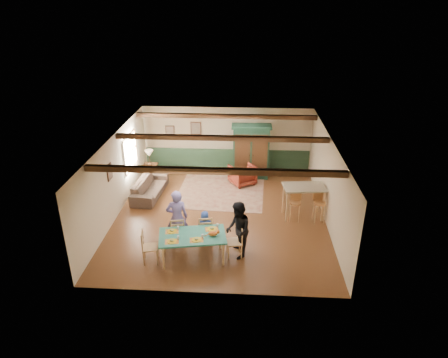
# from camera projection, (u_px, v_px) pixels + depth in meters

# --- Properties ---
(floor) EXTENTS (8.00, 8.00, 0.00)m
(floor) POSITION_uv_depth(u_px,v_px,m) (221.00, 214.00, 13.67)
(floor) COLOR #502B16
(floor) RESTS_ON ground
(wall_back) EXTENTS (7.00, 0.02, 2.70)m
(wall_back) POSITION_uv_depth(u_px,v_px,m) (227.00, 139.00, 16.74)
(wall_back) COLOR beige
(wall_back) RESTS_ON floor
(wall_left) EXTENTS (0.02, 8.00, 2.70)m
(wall_left) POSITION_uv_depth(u_px,v_px,m) (116.00, 176.00, 13.30)
(wall_left) COLOR beige
(wall_left) RESTS_ON floor
(wall_right) EXTENTS (0.02, 8.00, 2.70)m
(wall_right) POSITION_uv_depth(u_px,v_px,m) (328.00, 181.00, 12.91)
(wall_right) COLOR beige
(wall_right) RESTS_ON floor
(ceiling) EXTENTS (7.00, 8.00, 0.02)m
(ceiling) POSITION_uv_depth(u_px,v_px,m) (220.00, 139.00, 12.55)
(ceiling) COLOR silver
(ceiling) RESTS_ON wall_back
(wainscot_back) EXTENTS (6.95, 0.03, 0.90)m
(wainscot_back) POSITION_uv_depth(u_px,v_px,m) (227.00, 159.00, 17.09)
(wainscot_back) COLOR #213D28
(wainscot_back) RESTS_ON floor
(ceiling_beam_front) EXTENTS (6.95, 0.16, 0.16)m
(ceiling_beam_front) POSITION_uv_depth(u_px,v_px,m) (214.00, 171.00, 10.50)
(ceiling_beam_front) COLOR black
(ceiling_beam_front) RESTS_ON ceiling
(ceiling_beam_mid) EXTENTS (6.95, 0.16, 0.16)m
(ceiling_beam_mid) POSITION_uv_depth(u_px,v_px,m) (221.00, 138.00, 12.95)
(ceiling_beam_mid) COLOR black
(ceiling_beam_mid) RESTS_ON ceiling
(ceiling_beam_back) EXTENTS (6.95, 0.16, 0.16)m
(ceiling_beam_back) POSITION_uv_depth(u_px,v_px,m) (226.00, 116.00, 15.31)
(ceiling_beam_back) COLOR black
(ceiling_beam_back) RESTS_ON ceiling
(window_left) EXTENTS (0.06, 1.60, 1.30)m
(window_left) POSITION_uv_depth(u_px,v_px,m) (130.00, 152.00, 14.76)
(window_left) COLOR white
(window_left) RESTS_ON wall_left
(picture_left_wall) EXTENTS (0.04, 0.42, 0.52)m
(picture_left_wall) POSITION_uv_depth(u_px,v_px,m) (110.00, 172.00, 12.59)
(picture_left_wall) COLOR gray
(picture_left_wall) RESTS_ON wall_left
(picture_back_a) EXTENTS (0.45, 0.04, 0.55)m
(picture_back_a) POSITION_uv_depth(u_px,v_px,m) (196.00, 128.00, 16.60)
(picture_back_a) COLOR gray
(picture_back_a) RESTS_ON wall_back
(picture_back_b) EXTENTS (0.38, 0.04, 0.48)m
(picture_back_b) POSITION_uv_depth(u_px,v_px,m) (170.00, 131.00, 16.72)
(picture_back_b) COLOR gray
(picture_back_b) RESTS_ON wall_back
(dining_table) EXTENTS (1.99, 1.33, 0.77)m
(dining_table) POSITION_uv_depth(u_px,v_px,m) (193.00, 247.00, 11.21)
(dining_table) COLOR #216A58
(dining_table) RESTS_ON floor
(dining_chair_far_left) EXTENTS (0.50, 0.52, 0.97)m
(dining_chair_far_left) POSITION_uv_depth(u_px,v_px,m) (178.00, 231.00, 11.79)
(dining_chair_far_left) COLOR tan
(dining_chair_far_left) RESTS_ON floor
(dining_chair_far_right) EXTENTS (0.50, 0.52, 0.97)m
(dining_chair_far_right) POSITION_uv_depth(u_px,v_px,m) (205.00, 229.00, 11.87)
(dining_chair_far_right) COLOR tan
(dining_chair_far_right) RESTS_ON floor
(dining_chair_end_left) EXTENTS (0.52, 0.50, 0.97)m
(dining_chair_end_left) POSITION_uv_depth(u_px,v_px,m) (150.00, 247.00, 11.04)
(dining_chair_end_left) COLOR tan
(dining_chair_end_left) RESTS_ON floor
(dining_chair_end_right) EXTENTS (0.52, 0.50, 0.97)m
(dining_chair_end_right) POSITION_uv_depth(u_px,v_px,m) (234.00, 241.00, 11.28)
(dining_chair_end_right) COLOR tan
(dining_chair_end_right) RESTS_ON floor
(person_man) EXTENTS (0.71, 0.53, 1.76)m
(person_man) POSITION_uv_depth(u_px,v_px,m) (177.00, 218.00, 11.69)
(person_man) COLOR #7363AB
(person_man) RESTS_ON floor
(person_woman) EXTENTS (0.77, 0.92, 1.69)m
(person_woman) POSITION_uv_depth(u_px,v_px,m) (238.00, 230.00, 11.15)
(person_woman) COLOR black
(person_woman) RESTS_ON floor
(person_child) EXTENTS (0.55, 0.41, 1.03)m
(person_child) POSITION_uv_depth(u_px,v_px,m) (205.00, 227.00, 11.93)
(person_child) COLOR navy
(person_child) RESTS_ON floor
(cat) EXTENTS (0.39, 0.21, 0.18)m
(cat) POSITION_uv_depth(u_px,v_px,m) (213.00, 233.00, 10.97)
(cat) COLOR orange
(cat) RESTS_ON dining_table
(place_setting_near_left) EXTENTS (0.46, 0.37, 0.11)m
(place_setting_near_left) POSITION_uv_depth(u_px,v_px,m) (172.00, 240.00, 10.73)
(place_setting_near_left) COLOR gold
(place_setting_near_left) RESTS_ON dining_table
(place_setting_near_center) EXTENTS (0.46, 0.37, 0.11)m
(place_setting_near_center) POSITION_uv_depth(u_px,v_px,m) (196.00, 238.00, 10.80)
(place_setting_near_center) COLOR gold
(place_setting_near_center) RESTS_ON dining_table
(place_setting_far_left) EXTENTS (0.46, 0.37, 0.11)m
(place_setting_far_left) POSITION_uv_depth(u_px,v_px,m) (172.00, 230.00, 11.20)
(place_setting_far_left) COLOR gold
(place_setting_far_left) RESTS_ON dining_table
(place_setting_far_right) EXTENTS (0.46, 0.37, 0.11)m
(place_setting_far_right) POSITION_uv_depth(u_px,v_px,m) (212.00, 228.00, 11.31)
(place_setting_far_right) COLOR gold
(place_setting_far_right) RESTS_ON dining_table
(area_rug) EXTENTS (3.41, 3.98, 0.01)m
(area_rug) POSITION_uv_depth(u_px,v_px,m) (222.00, 187.00, 15.57)
(area_rug) COLOR tan
(area_rug) RESTS_ON floor
(armoire) EXTENTS (1.58, 0.66, 2.22)m
(armoire) POSITION_uv_depth(u_px,v_px,m) (251.00, 152.00, 16.05)
(armoire) COLOR #143324
(armoire) RESTS_ON floor
(armchair) EXTENTS (1.20, 1.21, 0.81)m
(armchair) POSITION_uv_depth(u_px,v_px,m) (242.00, 174.00, 15.73)
(armchair) COLOR #541610
(armchair) RESTS_ON floor
(sofa) EXTENTS (1.03, 2.25, 0.64)m
(sofa) POSITION_uv_depth(u_px,v_px,m) (150.00, 188.00, 14.84)
(sofa) COLOR #403128
(sofa) RESTS_ON floor
(end_table) EXTENTS (0.58, 0.58, 0.67)m
(end_table) POSITION_uv_depth(u_px,v_px,m) (151.00, 172.00, 16.09)
(end_table) COLOR black
(end_table) RESTS_ON floor
(table_lamp) EXTENTS (0.36, 0.36, 0.61)m
(table_lamp) POSITION_uv_depth(u_px,v_px,m) (149.00, 158.00, 15.83)
(table_lamp) COLOR tan
(table_lamp) RESTS_ON end_table
(counter_table) EXTENTS (1.44, 0.94, 1.14)m
(counter_table) POSITION_uv_depth(u_px,v_px,m) (303.00, 202.00, 13.28)
(counter_table) COLOR #B4AA8C
(counter_table) RESTS_ON floor
(bar_stool_left) EXTENTS (0.43, 0.46, 1.06)m
(bar_stool_left) POSITION_uv_depth(u_px,v_px,m) (295.00, 206.00, 13.08)
(bar_stool_left) COLOR #C3834B
(bar_stool_left) RESTS_ON floor
(bar_stool_right) EXTENTS (0.45, 0.48, 1.13)m
(bar_stool_right) POSITION_uv_depth(u_px,v_px,m) (319.00, 206.00, 12.99)
(bar_stool_right) COLOR #C3834B
(bar_stool_right) RESTS_ON floor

